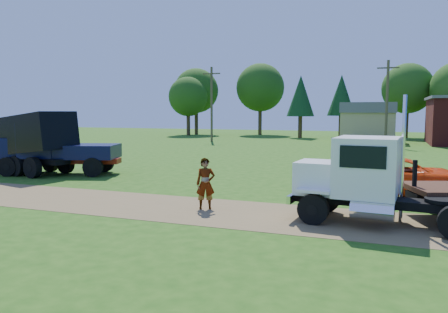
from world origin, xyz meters
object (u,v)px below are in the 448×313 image
(white_semi_tractor, at_px, (369,180))
(black_dump_truck, at_px, (19,139))
(navy_truck, at_px, (54,148))
(spectator_a, at_px, (206,184))
(orange_pickup, at_px, (404,176))

(white_semi_tractor, height_order, black_dump_truck, white_semi_tractor)
(navy_truck, relative_size, spectator_a, 3.64)
(navy_truck, bearing_deg, spectator_a, -42.48)
(black_dump_truck, distance_m, orange_pickup, 21.31)
(black_dump_truck, relative_size, navy_truck, 1.23)
(orange_pickup, bearing_deg, white_semi_tractor, 158.35)
(spectator_a, bearing_deg, orange_pickup, 13.66)
(black_dump_truck, height_order, orange_pickup, black_dump_truck)
(navy_truck, height_order, spectator_a, navy_truck)
(orange_pickup, bearing_deg, spectator_a, 119.68)
(navy_truck, distance_m, spectator_a, 13.04)
(white_semi_tractor, xyz_separation_m, navy_truck, (-17.59, 5.41, 0.10))
(white_semi_tractor, distance_m, navy_truck, 18.40)
(white_semi_tractor, relative_size, navy_truck, 1.00)
(navy_truck, bearing_deg, black_dump_truck, 164.88)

